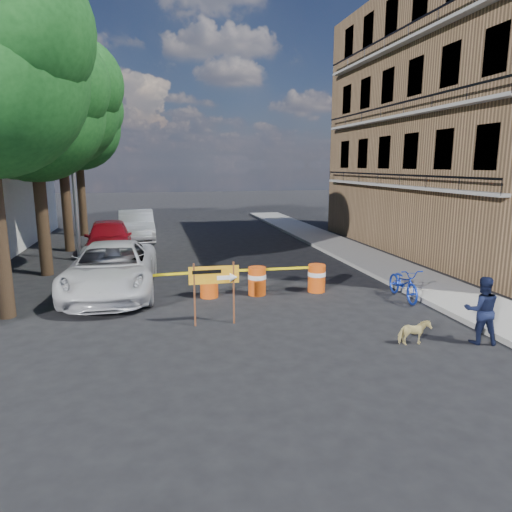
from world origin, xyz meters
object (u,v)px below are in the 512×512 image
pedestrian (482,310)px  sedan_red (109,238)px  detour_sign (220,280)px  suv_white (112,269)px  sedan_silver (136,226)px  barrel_mid_right (257,280)px  barrel_far_right (317,278)px  bicycle (404,269)px  barrel_mid_left (209,283)px  barrel_far_left (134,288)px  dog (414,333)px

pedestrian → sedan_red: bearing=-33.2°
detour_sign → suv_white: bearing=129.9°
sedan_silver → pedestrian: bearing=-66.7°
detour_sign → barrel_mid_right: bearing=59.2°
barrel_far_right → pedestrian: pedestrian is taller
bicycle → suv_white: bearing=168.7°
barrel_mid_left → barrel_far_right: same height
barrel_far_left → barrel_mid_left: size_ratio=1.00×
detour_sign → sedan_silver: bearing=101.2°
barrel_mid_left → bicycle: (5.83, -1.51, 0.49)m
barrel_far_right → detour_sign: bearing=-145.5°
barrel_mid_left → suv_white: bearing=159.3°
bicycle → dog: 3.85m
pedestrian → sedan_silver: size_ratio=0.31×
bicycle → barrel_mid_left: bearing=170.8°
detour_sign → sedan_silver: (-2.52, 14.04, -0.36)m
barrel_mid_right → dog: 5.49m
barrel_far_right → suv_white: bearing=169.0°
barrel_mid_left → barrel_mid_right: bearing=-2.5°
dog → detour_sign: bearing=62.7°
barrel_mid_left → suv_white: size_ratio=0.16×
barrel_far_right → sedan_red: 10.39m
suv_white → bicycle: bearing=-14.8°
barrel_mid_left → detour_sign: 2.65m
suv_white → barrel_mid_left: bearing=-18.8°
bicycle → barrel_far_right: bearing=154.8°
barrel_mid_right → pedestrian: (4.17, -5.05, 0.32)m
bicycle → suv_white: (-8.81, 2.63, -0.15)m
barrel_far_left → detour_sign: bearing=-46.6°
sedan_silver → suv_white: bearing=-95.6°
barrel_mid_right → bicycle: bicycle is taller
detour_sign → sedan_red: sedan_red is taller
bicycle → detour_sign: bearing=-164.6°
barrel_mid_left → dog: 6.41m
bicycle → dog: bearing=-111.3°
suv_white → sedan_red: bearing=97.5°
barrel_mid_right → sedan_red: size_ratio=0.18×
detour_sign → suv_white: 4.74m
detour_sign → barrel_mid_left: bearing=90.7°
barrel_mid_left → dog: (4.13, -4.90, -0.17)m
dog → sedan_red: (-7.74, 12.33, 0.54)m
dog → sedan_silver: 17.70m
barrel_mid_right → suv_white: bearing=165.2°
barrel_mid_right → detour_sign: detour_sign is taller
barrel_mid_right → suv_white: suv_white is taller
barrel_far_left → detour_sign: (2.26, -2.39, 0.73)m
pedestrian → bicycle: size_ratio=0.83×
barrel_far_left → bicycle: bicycle is taller
detour_sign → sedan_red: (-3.60, 9.99, -0.36)m
dog → suv_white: suv_white is taller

